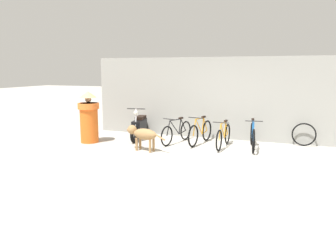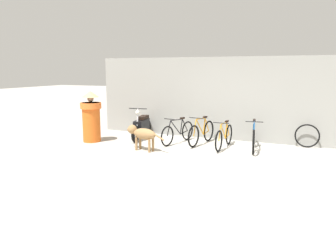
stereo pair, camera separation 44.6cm
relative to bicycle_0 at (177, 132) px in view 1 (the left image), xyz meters
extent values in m
plane|color=#ADA89E|center=(1.12, -1.78, -0.33)|extent=(60.00, 60.00, 0.00)
cube|color=gray|center=(1.12, 1.15, 0.98)|extent=(8.71, 0.20, 2.61)
torus|color=black|center=(-0.13, -0.53, -0.03)|extent=(0.18, 0.60, 0.60)
torus|color=black|center=(0.12, 0.52, -0.03)|extent=(0.18, 0.60, 0.60)
cylinder|color=black|center=(-0.03, -0.12, 0.17)|extent=(0.15, 0.52, 0.50)
cylinder|color=black|center=(0.04, 0.18, 0.15)|extent=(0.06, 0.14, 0.46)
cylinder|color=black|center=(-0.02, -0.07, 0.39)|extent=(0.17, 0.61, 0.06)
cylinder|color=black|center=(0.08, 0.32, -0.05)|extent=(0.12, 0.40, 0.07)
cylinder|color=black|center=(0.09, 0.38, 0.18)|extent=(0.10, 0.32, 0.42)
cylinder|color=black|center=(-0.11, -0.45, 0.19)|extent=(0.07, 0.19, 0.45)
cube|color=black|center=(0.06, 0.23, 0.41)|extent=(0.11, 0.19, 0.05)
cylinder|color=black|center=(-0.09, -0.37, 0.45)|extent=(0.45, 0.13, 0.02)
torus|color=black|center=(0.63, -0.36, 0.00)|extent=(0.16, 0.65, 0.65)
torus|color=black|center=(0.79, 0.61, 0.00)|extent=(0.16, 0.65, 0.65)
cylinder|color=orange|center=(0.69, 0.02, 0.21)|extent=(0.11, 0.49, 0.54)
cylinder|color=orange|center=(0.74, 0.30, 0.19)|extent=(0.05, 0.13, 0.49)
cylinder|color=orange|center=(0.70, 0.07, 0.45)|extent=(0.12, 0.57, 0.06)
cylinder|color=orange|center=(0.76, 0.43, -0.03)|extent=(0.09, 0.37, 0.08)
cylinder|color=orange|center=(0.77, 0.48, 0.22)|extent=(0.08, 0.30, 0.45)
cylinder|color=orange|center=(0.64, -0.29, 0.23)|extent=(0.06, 0.18, 0.48)
cube|color=black|center=(0.75, 0.35, 0.47)|extent=(0.10, 0.19, 0.05)
cylinder|color=black|center=(0.65, -0.22, 0.51)|extent=(0.46, 0.10, 0.02)
torus|color=black|center=(1.43, -0.59, -0.03)|extent=(0.07, 0.60, 0.60)
torus|color=black|center=(1.48, 0.43, -0.03)|extent=(0.07, 0.60, 0.60)
cylinder|color=orange|center=(1.45, -0.19, 0.17)|extent=(0.05, 0.51, 0.50)
cylinder|color=orange|center=(1.46, 0.10, 0.15)|extent=(0.03, 0.13, 0.46)
cylinder|color=orange|center=(1.45, -0.14, 0.39)|extent=(0.06, 0.59, 0.06)
cylinder|color=orange|center=(1.47, 0.24, -0.05)|extent=(0.05, 0.39, 0.07)
cylinder|color=orange|center=(1.47, 0.29, 0.17)|extent=(0.04, 0.31, 0.42)
cylinder|color=orange|center=(1.43, -0.51, 0.19)|extent=(0.04, 0.18, 0.45)
cube|color=black|center=(1.46, 0.15, 0.41)|extent=(0.08, 0.18, 0.05)
cylinder|color=black|center=(1.43, -0.44, 0.45)|extent=(0.46, 0.05, 0.02)
torus|color=black|center=(2.33, -0.47, 0.00)|extent=(0.15, 0.66, 0.66)
torus|color=black|center=(2.18, 0.57, 0.00)|extent=(0.15, 0.66, 0.66)
cylinder|color=#1959A5|center=(2.27, -0.07, 0.21)|extent=(0.11, 0.52, 0.55)
cylinder|color=#1959A5|center=(2.23, 0.23, 0.20)|extent=(0.05, 0.14, 0.50)
cylinder|color=#1959A5|center=(2.26, -0.01, 0.46)|extent=(0.12, 0.60, 0.06)
cylinder|color=#1959A5|center=(2.21, 0.38, -0.02)|extent=(0.09, 0.40, 0.08)
cylinder|color=#1959A5|center=(2.20, 0.43, 0.22)|extent=(0.07, 0.31, 0.46)
cylinder|color=#1959A5|center=(2.32, -0.39, 0.24)|extent=(0.06, 0.19, 0.49)
cube|color=black|center=(2.22, 0.28, 0.47)|extent=(0.10, 0.19, 0.05)
cylinder|color=black|center=(2.31, -0.31, 0.52)|extent=(0.46, 0.09, 0.02)
torus|color=black|center=(-1.23, -0.45, -0.06)|extent=(0.20, 0.55, 0.54)
torus|color=black|center=(-1.44, 0.80, -0.06)|extent=(0.20, 0.55, 0.54)
cube|color=black|center=(-1.34, 0.17, 0.10)|extent=(0.43, 0.94, 0.37)
cube|color=black|center=(-1.36, 0.33, 0.34)|extent=(0.33, 0.61, 0.10)
cylinder|color=silver|center=(-1.27, -0.22, 0.40)|extent=(0.07, 0.15, 0.59)
cylinder|color=silver|center=(-1.25, -0.36, 0.02)|extent=(0.08, 0.22, 0.20)
cylinder|color=black|center=(-1.28, -0.17, 0.69)|extent=(0.58, 0.12, 0.03)
sphere|color=silver|center=(-1.27, -0.20, 0.57)|extent=(0.16, 0.16, 0.14)
ellipsoid|color=#997247|center=(-0.49, -1.26, 0.14)|extent=(0.78, 0.45, 0.31)
cylinder|color=#997247|center=(-0.73, -1.30, -0.15)|extent=(0.08, 0.08, 0.36)
cylinder|color=#997247|center=(-0.70, -1.14, -0.15)|extent=(0.08, 0.08, 0.36)
cylinder|color=#997247|center=(-0.29, -1.39, -0.15)|extent=(0.08, 0.08, 0.36)
cylinder|color=#997247|center=(-0.25, -1.23, -0.15)|extent=(0.08, 0.08, 0.36)
sphere|color=#997247|center=(-0.92, -1.18, 0.23)|extent=(0.31, 0.31, 0.26)
ellipsoid|color=#997247|center=(-1.03, -1.16, 0.21)|extent=(0.16, 0.13, 0.10)
cylinder|color=#997247|center=(0.00, -1.36, 0.11)|extent=(0.32, 0.11, 0.17)
cylinder|color=orange|center=(-2.55, -0.85, 0.28)|extent=(0.72, 0.72, 1.22)
cylinder|color=orange|center=(-2.55, -0.85, 0.80)|extent=(0.85, 0.85, 0.18)
sphere|color=tan|center=(-2.55, -0.85, 1.00)|extent=(0.25, 0.25, 0.19)
cone|color=tan|center=(-2.55, -0.85, 1.15)|extent=(0.68, 0.68, 0.18)
torus|color=black|center=(3.63, 0.89, 0.01)|extent=(0.68, 0.08, 0.68)
camera|label=1|loc=(3.15, -9.29, 1.90)|focal=35.00mm
camera|label=2|loc=(3.57, -9.13, 1.90)|focal=35.00mm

